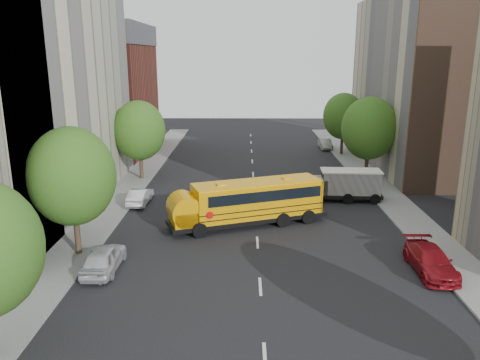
{
  "coord_description": "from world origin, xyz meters",
  "views": [
    {
      "loc": [
        -0.82,
        -30.43,
        11.86
      ],
      "look_at": [
        -1.18,
        2.0,
        3.16
      ],
      "focal_mm": 35.0,
      "sensor_mm": 36.0,
      "label": 1
    }
  ],
  "objects_px": {
    "street_tree_2": "(139,131)",
    "parked_car_0": "(104,258)",
    "street_tree_5": "(343,116)",
    "street_tree_4": "(369,128)",
    "parked_car_5": "(325,144)",
    "safari_truck": "(345,184)",
    "parked_car_1": "(140,196)",
    "street_tree_1": "(72,176)",
    "school_bus": "(247,201)",
    "parked_car_3": "(431,261)"
  },
  "relations": [
    {
      "from": "street_tree_2",
      "to": "parked_car_0",
      "type": "bearing_deg",
      "value": -83.78
    },
    {
      "from": "street_tree_5",
      "to": "street_tree_4",
      "type": "bearing_deg",
      "value": -90.0
    },
    {
      "from": "parked_car_0",
      "to": "parked_car_5",
      "type": "relative_size",
      "value": 1.07
    },
    {
      "from": "street_tree_5",
      "to": "safari_truck",
      "type": "distance_m",
      "value": 19.3
    },
    {
      "from": "parked_car_1",
      "to": "street_tree_1",
      "type": "bearing_deg",
      "value": 83.23
    },
    {
      "from": "street_tree_1",
      "to": "street_tree_5",
      "type": "height_order",
      "value": "street_tree_1"
    },
    {
      "from": "street_tree_2",
      "to": "school_bus",
      "type": "height_order",
      "value": "street_tree_2"
    },
    {
      "from": "street_tree_5",
      "to": "parked_car_5",
      "type": "distance_m",
      "value": 5.62
    },
    {
      "from": "street_tree_2",
      "to": "parked_car_1",
      "type": "distance_m",
      "value": 9.06
    },
    {
      "from": "street_tree_4",
      "to": "parked_car_0",
      "type": "distance_m",
      "value": 28.6
    },
    {
      "from": "street_tree_4",
      "to": "parked_car_5",
      "type": "xyz_separation_m",
      "value": [
        -1.4,
        15.65,
        -4.41
      ]
    },
    {
      "from": "street_tree_5",
      "to": "safari_truck",
      "type": "xyz_separation_m",
      "value": [
        -3.45,
        -18.7,
        -3.32
      ]
    },
    {
      "from": "street_tree_5",
      "to": "parked_car_1",
      "type": "xyz_separation_m",
      "value": [
        -20.43,
        -19.89,
        -4.05
      ]
    },
    {
      "from": "street_tree_5",
      "to": "parked_car_1",
      "type": "height_order",
      "value": "street_tree_5"
    },
    {
      "from": "street_tree_5",
      "to": "parked_car_5",
      "type": "xyz_separation_m",
      "value": [
        -1.4,
        3.65,
        -4.03
      ]
    },
    {
      "from": "street_tree_2",
      "to": "safari_truck",
      "type": "xyz_separation_m",
      "value": [
        18.55,
        -6.7,
        -3.44
      ]
    },
    {
      "from": "street_tree_5",
      "to": "parked_car_3",
      "type": "bearing_deg",
      "value": -92.49
    },
    {
      "from": "street_tree_4",
      "to": "street_tree_5",
      "type": "distance_m",
      "value": 12.01
    },
    {
      "from": "street_tree_1",
      "to": "parked_car_0",
      "type": "xyz_separation_m",
      "value": [
        2.2,
        -2.17,
        -4.21
      ]
    },
    {
      "from": "parked_car_1",
      "to": "parked_car_5",
      "type": "relative_size",
      "value": 0.98
    },
    {
      "from": "street_tree_1",
      "to": "safari_truck",
      "type": "relative_size",
      "value": 1.27
    },
    {
      "from": "street_tree_2",
      "to": "safari_truck",
      "type": "height_order",
      "value": "street_tree_2"
    },
    {
      "from": "parked_car_5",
      "to": "school_bus",
      "type": "bearing_deg",
      "value": -110.25
    },
    {
      "from": "school_bus",
      "to": "parked_car_0",
      "type": "distance_m",
      "value": 11.07
    },
    {
      "from": "safari_truck",
      "to": "street_tree_2",
      "type": "bearing_deg",
      "value": 162.89
    },
    {
      "from": "safari_truck",
      "to": "parked_car_0",
      "type": "relative_size",
      "value": 1.43
    },
    {
      "from": "parked_car_1",
      "to": "street_tree_4",
      "type": "bearing_deg",
      "value": -156.83
    },
    {
      "from": "parked_car_3",
      "to": "parked_car_5",
      "type": "height_order",
      "value": "parked_car_3"
    },
    {
      "from": "street_tree_5",
      "to": "parked_car_0",
      "type": "xyz_separation_m",
      "value": [
        -19.8,
        -32.17,
        -3.96
      ]
    },
    {
      "from": "street_tree_1",
      "to": "street_tree_4",
      "type": "height_order",
      "value": "street_tree_4"
    },
    {
      "from": "parked_car_0",
      "to": "street_tree_5",
      "type": "bearing_deg",
      "value": -121.06
    },
    {
      "from": "street_tree_5",
      "to": "parked_car_3",
      "type": "distance_m",
      "value": 32.47
    },
    {
      "from": "street_tree_2",
      "to": "school_bus",
      "type": "xyz_separation_m",
      "value": [
        10.29,
        -12.69,
        -3.02
      ]
    },
    {
      "from": "street_tree_1",
      "to": "street_tree_2",
      "type": "distance_m",
      "value": 18.0
    },
    {
      "from": "street_tree_4",
      "to": "parked_car_3",
      "type": "relative_size",
      "value": 1.68
    },
    {
      "from": "street_tree_5",
      "to": "parked_car_0",
      "type": "distance_m",
      "value": 37.99
    },
    {
      "from": "street_tree_2",
      "to": "street_tree_5",
      "type": "distance_m",
      "value": 25.06
    },
    {
      "from": "parked_car_3",
      "to": "school_bus",
      "type": "bearing_deg",
      "value": 144.23
    },
    {
      "from": "school_bus",
      "to": "parked_car_3",
      "type": "height_order",
      "value": "school_bus"
    },
    {
      "from": "safari_truck",
      "to": "parked_car_1",
      "type": "xyz_separation_m",
      "value": [
        -16.98,
        -1.2,
        -0.73
      ]
    },
    {
      "from": "safari_truck",
      "to": "parked_car_1",
      "type": "distance_m",
      "value": 17.04
    },
    {
      "from": "street_tree_2",
      "to": "parked_car_5",
      "type": "distance_m",
      "value": 26.2
    },
    {
      "from": "school_bus",
      "to": "parked_car_1",
      "type": "relative_size",
      "value": 2.94
    },
    {
      "from": "parked_car_1",
      "to": "street_tree_2",
      "type": "bearing_deg",
      "value": -76.71
    },
    {
      "from": "school_bus",
      "to": "street_tree_2",
      "type": "bearing_deg",
      "value": 108.88
    },
    {
      "from": "street_tree_2",
      "to": "street_tree_5",
      "type": "relative_size",
      "value": 1.03
    },
    {
      "from": "parked_car_1",
      "to": "parked_car_3",
      "type": "relative_size",
      "value": 0.82
    },
    {
      "from": "street_tree_1",
      "to": "safari_truck",
      "type": "bearing_deg",
      "value": 31.36
    },
    {
      "from": "parked_car_1",
      "to": "parked_car_5",
      "type": "xyz_separation_m",
      "value": [
        19.03,
        23.54,
        0.02
      ]
    },
    {
      "from": "street_tree_4",
      "to": "parked_car_1",
      "type": "distance_m",
      "value": 22.34
    }
  ]
}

